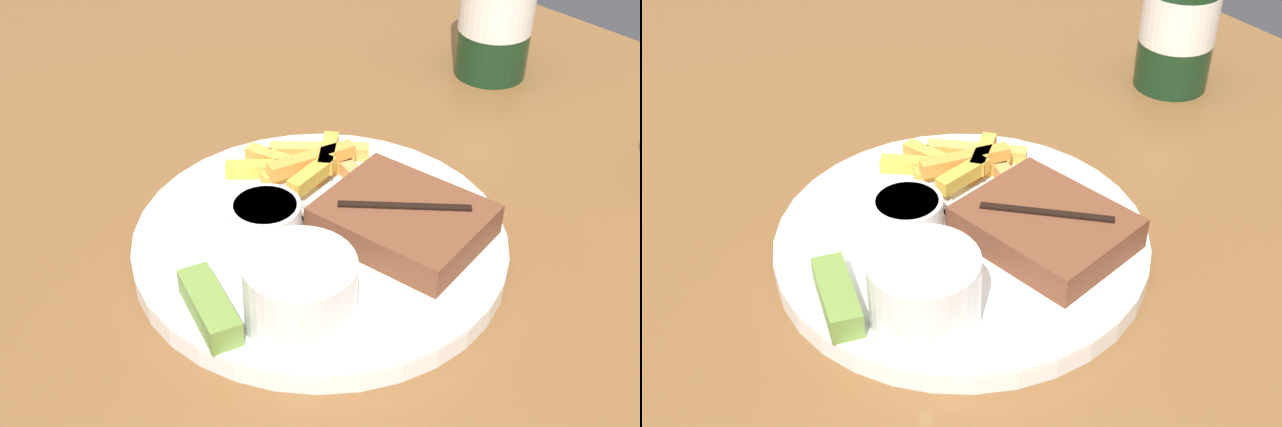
# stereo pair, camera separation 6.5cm
# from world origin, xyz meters

# --- Properties ---
(dining_table) EXTENTS (1.21, 0.98, 0.77)m
(dining_table) POSITION_xyz_m (0.00, 0.00, 0.68)
(dining_table) COLOR brown
(dining_table) RESTS_ON ground_plane
(dinner_plate) EXTENTS (0.28, 0.28, 0.02)m
(dinner_plate) POSITION_xyz_m (0.00, 0.00, 0.78)
(dinner_plate) COLOR white
(dinner_plate) RESTS_ON dining_table
(steak_portion) EXTENTS (0.13, 0.11, 0.03)m
(steak_portion) POSITION_xyz_m (0.04, 0.05, 0.80)
(steak_portion) COLOR brown
(steak_portion) RESTS_ON dinner_plate
(fries_pile) EXTENTS (0.13, 0.11, 0.02)m
(fries_pile) POSITION_xyz_m (-0.06, 0.05, 0.80)
(fries_pile) COLOR gold
(fries_pile) RESTS_ON dinner_plate
(coleslaw_cup) EXTENTS (0.07, 0.07, 0.05)m
(coleslaw_cup) POSITION_xyz_m (0.06, -0.07, 0.82)
(coleslaw_cup) COLOR white
(coleslaw_cup) RESTS_ON dinner_plate
(dipping_sauce_cup) EXTENTS (0.05, 0.05, 0.03)m
(dipping_sauce_cup) POSITION_xyz_m (-0.02, -0.03, 0.81)
(dipping_sauce_cup) COLOR silver
(dipping_sauce_cup) RESTS_ON dinner_plate
(pickle_spear) EXTENTS (0.07, 0.04, 0.02)m
(pickle_spear) POSITION_xyz_m (0.01, -0.11, 0.80)
(pickle_spear) COLOR olive
(pickle_spear) RESTS_ON dinner_plate
(fork_utensil) EXTENTS (0.13, 0.05, 0.00)m
(fork_utensil) POSITION_xyz_m (-0.07, 0.02, 0.79)
(fork_utensil) COLOR #B7B7BC
(fork_utensil) RESTS_ON dinner_plate
(beer_bottle) EXTENTS (0.07, 0.07, 0.22)m
(beer_bottle) POSITION_xyz_m (-0.08, 0.32, 0.85)
(beer_bottle) COLOR #143319
(beer_bottle) RESTS_ON dining_table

